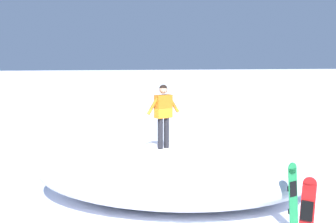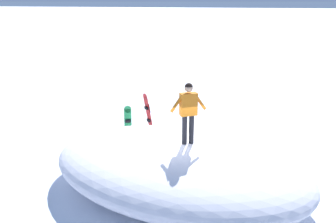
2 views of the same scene
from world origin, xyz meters
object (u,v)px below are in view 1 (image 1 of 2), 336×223
snowboard_primary_upright (293,196)px  snowboarder_standing (163,110)px  backpack_near (90,161)px  snowboard_secondary_upright (307,220)px

snowboard_primary_upright → snowboarder_standing: bearing=131.3°
snowboarder_standing → backpack_near: (-1.96, 3.81, -2.22)m
snowboard_secondary_upright → snowboarder_standing: bearing=115.1°
snowboarder_standing → backpack_near: bearing=117.2°
backpack_near → snowboard_secondary_upright: bearing=-63.9°
backpack_near → snowboarder_standing: bearing=-62.8°
snowboard_secondary_upright → backpack_near: 8.95m
snowboard_primary_upright → snowboard_secondary_upright: (-0.46, -1.45, 0.04)m
snowboarder_standing → snowboard_primary_upright: (2.42, -2.76, -1.64)m
snowboarder_standing → snowboard_secondary_upright: snowboarder_standing is taller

